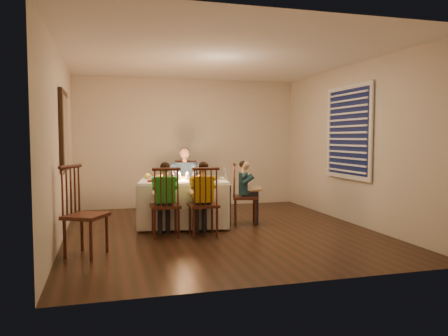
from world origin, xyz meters
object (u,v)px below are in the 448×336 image
object	(u,v)px
chair_end	(245,224)
serving_bowl	(158,177)
chair_adult	(185,217)
child_green	(166,237)
chair_near_right	(203,236)
child_teal	(245,224)
chair_near_left	(166,237)
child_yellow	(203,236)
chair_extra	(87,256)
adult	(185,217)
dining_table	(184,193)

from	to	relation	value
chair_end	serving_bowl	distance (m)	1.61
chair_adult	child_green	distance (m)	1.55
chair_adult	chair_near_right	bearing A→B (deg)	-72.65
chair_end	child_teal	bearing A→B (deg)	15.55
chair_end	child_green	size ratio (longest dim) A/B	0.94
chair_near_left	chair_near_right	world-z (taller)	same
chair_near_right	child_green	distance (m)	0.54
serving_bowl	chair_near_left	bearing A→B (deg)	-91.19
child_green	serving_bowl	bearing A→B (deg)	-89.63
chair_adult	serving_bowl	distance (m)	1.03
chair_end	child_yellow	size ratio (longest dim) A/B	0.93
child_green	child_yellow	size ratio (longest dim) A/B	1.00
child_yellow	serving_bowl	world-z (taller)	serving_bowl
chair_adult	child_yellow	world-z (taller)	child_yellow
chair_near_right	child_teal	size ratio (longest dim) A/B	0.97
chair_extra	child_yellow	size ratio (longest dim) A/B	1.02
child_green	adult	bearing A→B (deg)	-109.00
adult	serving_bowl	bearing A→B (deg)	-121.48
chair_end	child_teal	xyz separation A→B (m)	(0.00, 0.00, 0.00)
adult	child_green	distance (m)	1.55
dining_table	adult	world-z (taller)	dining_table
chair_extra	adult	xyz separation A→B (m)	(1.59, 2.20, 0.00)
dining_table	chair_near_right	bearing A→B (deg)	-70.32
dining_table	chair_near_right	distance (m)	0.96
chair_end	serving_bowl	bearing A→B (deg)	87.89
child_yellow	serving_bowl	size ratio (longest dim) A/B	4.60
dining_table	serving_bowl	bearing A→B (deg)	151.99
chair_extra	child_green	bearing A→B (deg)	-25.13
chair_end	child_green	world-z (taller)	child_green
chair_end	child_teal	size ratio (longest dim) A/B	0.97
chair_end	child_green	bearing A→B (deg)	127.97
adult	chair_end	bearing A→B (deg)	-28.85
child_yellow	child_teal	bearing A→B (deg)	-141.46
dining_table	child_yellow	distance (m)	0.96
chair_extra	child_green	distance (m)	1.29
child_teal	serving_bowl	xyz separation A→B (m)	(-1.36, 0.43, 0.76)
chair_end	child_yellow	xyz separation A→B (m)	(-0.84, -0.65, 0.00)
dining_table	child_teal	size ratio (longest dim) A/B	1.51
chair_adult	chair_near_right	world-z (taller)	same
chair_adult	chair_extra	size ratio (longest dim) A/B	0.92
chair_near_right	adult	distance (m)	1.53
dining_table	chair_adult	world-z (taller)	dining_table
chair_adult	adult	xyz separation A→B (m)	(0.00, 0.00, 0.00)
chair_adult	child_yellow	distance (m)	1.53
child_teal	serving_bowl	size ratio (longest dim) A/B	4.44
chair_near_left	serving_bowl	size ratio (longest dim) A/B	4.29
child_teal	chair_extra	bearing A→B (deg)	134.02
dining_table	chair_end	bearing A→B (deg)	1.47
chair_adult	dining_table	bearing A→B (deg)	-83.73
child_green	child_yellow	distance (m)	0.54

